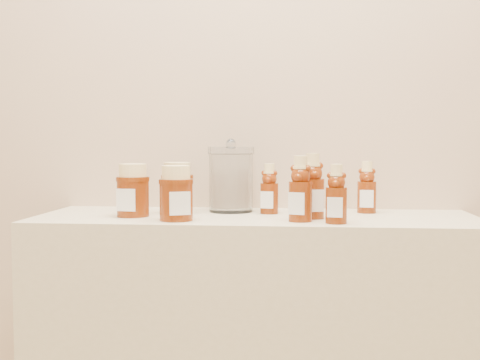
# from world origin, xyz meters

# --- Properties ---
(wall_back) EXTENTS (3.50, 0.02, 2.70)m
(wall_back) POSITION_xyz_m (0.00, 1.75, 1.35)
(wall_back) COLOR #CBAF89
(wall_back) RESTS_ON ground
(bear_bottle_back_left) EXTENTS (0.06, 0.06, 0.16)m
(bear_bottle_back_left) POSITION_xyz_m (0.03, 1.61, 0.98)
(bear_bottle_back_left) COLOR #5C1D07
(bear_bottle_back_left) RESTS_ON display_table
(bear_bottle_back_mid) EXTENTS (0.08, 0.08, 0.19)m
(bear_bottle_back_mid) POSITION_xyz_m (0.15, 1.51, 1.00)
(bear_bottle_back_mid) COLOR #5C1D07
(bear_bottle_back_mid) RESTS_ON display_table
(bear_bottle_back_right) EXTENTS (0.06, 0.06, 0.17)m
(bear_bottle_back_right) POSITION_xyz_m (0.31, 1.65, 0.98)
(bear_bottle_back_right) COLOR #5C1D07
(bear_bottle_back_right) RESTS_ON display_table
(bear_bottle_front_left) EXTENTS (0.08, 0.08, 0.19)m
(bear_bottle_front_left) POSITION_xyz_m (0.12, 1.45, 0.99)
(bear_bottle_front_left) COLOR #5C1D07
(bear_bottle_front_left) RESTS_ON display_table
(bear_bottle_front_right) EXTENTS (0.07, 0.07, 0.17)m
(bear_bottle_front_right) POSITION_xyz_m (0.21, 1.42, 0.98)
(bear_bottle_front_right) COLOR #5C1D07
(bear_bottle_front_right) RESTS_ON display_table
(honey_jar_left) EXTENTS (0.10, 0.10, 0.14)m
(honey_jar_left) POSITION_xyz_m (-0.33, 1.51, 0.97)
(honey_jar_left) COLOR #5C1D07
(honey_jar_left) RESTS_ON display_table
(honey_jar_back) EXTENTS (0.11, 0.11, 0.14)m
(honey_jar_back) POSITION_xyz_m (-0.23, 1.59, 0.97)
(honey_jar_back) COLOR #5C1D07
(honey_jar_back) RESTS_ON display_table
(honey_jar_front) EXTENTS (0.12, 0.12, 0.14)m
(honey_jar_front) POSITION_xyz_m (-0.20, 1.43, 0.97)
(honey_jar_front) COLOR #5C1D07
(honey_jar_front) RESTS_ON display_table
(glass_canister) EXTENTS (0.17, 0.17, 0.21)m
(glass_canister) POSITION_xyz_m (-0.08, 1.64, 1.00)
(glass_canister) COLOR white
(glass_canister) RESTS_ON display_table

